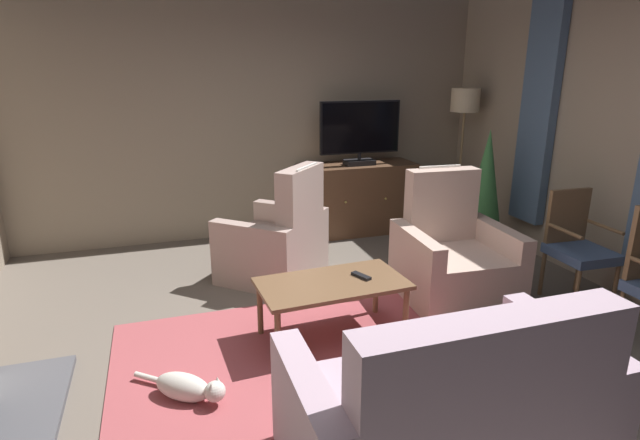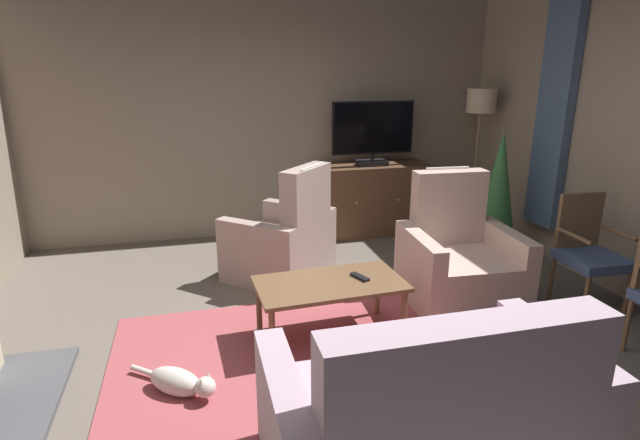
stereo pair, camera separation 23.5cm
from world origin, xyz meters
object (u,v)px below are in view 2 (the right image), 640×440
tv_remote (360,277)px  cat (180,382)px  coffee_table (330,288)px  potted_plant_small_fern_corner (498,188)px  sofa_floral (431,418)px  side_chair_tucked_against_wall (588,250)px  tv_cabinet (369,201)px  armchair_near_window (459,262)px  floor_lamp (480,117)px  television (373,132)px  armchair_angled_to_table (284,242)px

tv_remote → cat: size_ratio=0.31×
coffee_table → potted_plant_small_fern_corner: bearing=29.9°
coffee_table → sofa_floral: (0.12, -1.42, -0.08)m
coffee_table → side_chair_tucked_against_wall: size_ratio=1.15×
coffee_table → cat: coffee_table is taller
tv_cabinet → potted_plant_small_fern_corner: 1.55m
tv_cabinet → cat: bearing=-128.8°
side_chair_tucked_against_wall → sofa_floral: bearing=-146.4°
tv_remote → potted_plant_small_fern_corner: (1.95, 1.25, 0.28)m
armchair_near_window → potted_plant_small_fern_corner: 1.33m
tv_cabinet → floor_lamp: bearing=-11.4°
television → coffee_table: bearing=-116.5°
coffee_table → potted_plant_small_fern_corner: potted_plant_small_fern_corner is taller
television → potted_plant_small_fern_corner: bearing=-45.8°
armchair_near_window → potted_plant_small_fern_corner: potted_plant_small_fern_corner is taller
armchair_near_window → television: bearing=93.4°
television → potted_plant_small_fern_corner: television is taller
television → side_chair_tucked_against_wall: television is taller
armchair_near_window → cat: (-2.36, -0.81, -0.26)m
armchair_near_window → tv_remote: bearing=-160.3°
sofa_floral → armchair_near_window: 2.13m
armchair_angled_to_table → potted_plant_small_fern_corner: size_ratio=0.89×
side_chair_tucked_against_wall → floor_lamp: floor_lamp is taller
sofa_floral → side_chair_tucked_against_wall: size_ratio=1.64×
armchair_angled_to_table → floor_lamp: floor_lamp is taller
cat → floor_lamp: floor_lamp is taller
television → sofa_floral: bearing=-105.5°
tv_cabinet → coffee_table: 2.63m
sofa_floral → armchair_near_window: size_ratio=1.42×
armchair_near_window → armchair_angled_to_table: (-1.38, 0.90, 0.00)m
potted_plant_small_fern_corner → floor_lamp: (0.24, 0.86, 0.66)m
sofa_floral → floor_lamp: size_ratio=0.91×
television → floor_lamp: (1.26, -0.20, 0.16)m
tv_remote → floor_lamp: 3.17m
sofa_floral → armchair_angled_to_table: bearing=94.9°
tv_cabinet → television: size_ratio=1.44×
tv_remote → armchair_near_window: bearing=-93.0°
tv_remote → armchair_near_window: size_ratio=0.15×
coffee_table → armchair_near_window: size_ratio=0.99×
television → tv_remote: (-0.92, -2.30, -0.78)m
floor_lamp → tv_cabinet: bearing=168.6°
tv_remote → armchair_angled_to_table: bearing=-7.4°
side_chair_tucked_against_wall → potted_plant_small_fern_corner: potted_plant_small_fern_corner is taller
side_chair_tucked_against_wall → floor_lamp: bearing=85.0°
tv_cabinet → potted_plant_small_fern_corner: size_ratio=1.04×
tv_remote → armchair_angled_to_table: size_ratio=0.14×
sofa_floral → cat: (-1.21, 0.99, -0.25)m
television → sofa_floral: (-1.04, -3.73, -0.91)m
television → cat: 3.73m
cat → armchair_angled_to_table: bearing=60.1°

